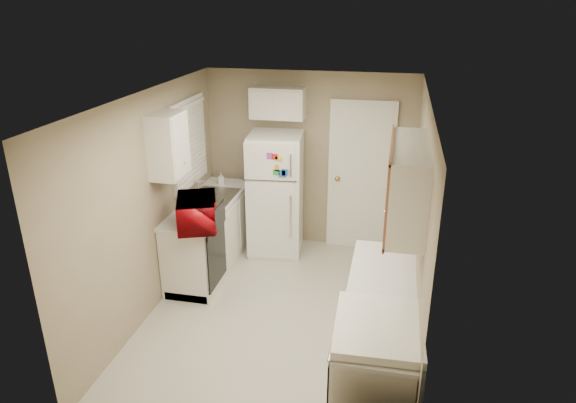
# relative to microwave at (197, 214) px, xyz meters

# --- Properties ---
(floor) EXTENTS (3.80, 3.80, 0.00)m
(floor) POSITION_rel_microwave_xyz_m (0.95, -0.17, -1.05)
(floor) COLOR beige
(floor) RESTS_ON ground
(ceiling) EXTENTS (3.80, 3.80, 0.00)m
(ceiling) POSITION_rel_microwave_xyz_m (0.95, -0.17, 1.35)
(ceiling) COLOR white
(ceiling) RESTS_ON floor
(wall_left) EXTENTS (3.80, 3.80, 0.00)m
(wall_left) POSITION_rel_microwave_xyz_m (-0.45, -0.17, 0.15)
(wall_left) COLOR gray
(wall_left) RESTS_ON floor
(wall_right) EXTENTS (3.80, 3.80, 0.00)m
(wall_right) POSITION_rel_microwave_xyz_m (2.35, -0.17, 0.15)
(wall_right) COLOR gray
(wall_right) RESTS_ON floor
(wall_back) EXTENTS (2.80, 2.80, 0.00)m
(wall_back) POSITION_rel_microwave_xyz_m (0.95, 1.73, 0.15)
(wall_back) COLOR gray
(wall_back) RESTS_ON floor
(wall_front) EXTENTS (2.80, 2.80, 0.00)m
(wall_front) POSITION_rel_microwave_xyz_m (0.95, -2.07, 0.15)
(wall_front) COLOR gray
(wall_front) RESTS_ON floor
(left_counter) EXTENTS (0.60, 1.80, 0.90)m
(left_counter) POSITION_rel_microwave_xyz_m (-0.15, 0.73, -0.60)
(left_counter) COLOR silver
(left_counter) RESTS_ON floor
(dishwasher) EXTENTS (0.03, 0.58, 0.72)m
(dishwasher) POSITION_rel_microwave_xyz_m (0.14, 0.13, -0.56)
(dishwasher) COLOR black
(dishwasher) RESTS_ON floor
(sink) EXTENTS (0.54, 0.74, 0.16)m
(sink) POSITION_rel_microwave_xyz_m (-0.15, 0.88, -0.19)
(sink) COLOR gray
(sink) RESTS_ON left_counter
(microwave) EXTENTS (0.69, 0.54, 0.41)m
(microwave) POSITION_rel_microwave_xyz_m (0.00, 0.00, 0.00)
(microwave) COLOR #9A050D
(microwave) RESTS_ON left_counter
(soap_bottle) EXTENTS (0.10, 0.10, 0.17)m
(soap_bottle) POSITION_rel_microwave_xyz_m (-0.20, 1.37, -0.05)
(soap_bottle) COLOR silver
(soap_bottle) RESTS_ON left_counter
(window_blinds) EXTENTS (0.10, 0.98, 1.08)m
(window_blinds) POSITION_rel_microwave_xyz_m (-0.41, 0.88, 0.55)
(window_blinds) COLOR silver
(window_blinds) RESTS_ON wall_left
(upper_cabinet_left) EXTENTS (0.30, 0.45, 0.70)m
(upper_cabinet_left) POSITION_rel_microwave_xyz_m (-0.30, 0.05, 0.75)
(upper_cabinet_left) COLOR silver
(upper_cabinet_left) RESTS_ON wall_left
(refrigerator) EXTENTS (0.74, 0.72, 1.65)m
(refrigerator) POSITION_rel_microwave_xyz_m (0.57, 1.35, -0.23)
(refrigerator) COLOR white
(refrigerator) RESTS_ON floor
(cabinet_over_fridge) EXTENTS (0.70, 0.30, 0.40)m
(cabinet_over_fridge) POSITION_rel_microwave_xyz_m (0.55, 1.58, 0.95)
(cabinet_over_fridge) COLOR silver
(cabinet_over_fridge) RESTS_ON wall_back
(interior_door) EXTENTS (0.86, 0.06, 2.08)m
(interior_door) POSITION_rel_microwave_xyz_m (1.65, 1.69, -0.03)
(interior_door) COLOR white
(interior_door) RESTS_ON floor
(right_counter) EXTENTS (0.60, 2.00, 0.90)m
(right_counter) POSITION_rel_microwave_xyz_m (2.05, -0.97, -0.60)
(right_counter) COLOR silver
(right_counter) RESTS_ON floor
(stove) EXTENTS (0.69, 0.83, 0.99)m
(stove) POSITION_rel_microwave_xyz_m (2.05, -1.53, -0.56)
(stove) COLOR white
(stove) RESTS_ON floor
(upper_cabinet_right) EXTENTS (0.30, 1.20, 0.70)m
(upper_cabinet_right) POSITION_rel_microwave_xyz_m (2.20, -0.67, 0.75)
(upper_cabinet_right) COLOR silver
(upper_cabinet_right) RESTS_ON wall_right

